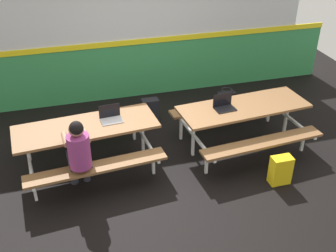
{
  "coord_description": "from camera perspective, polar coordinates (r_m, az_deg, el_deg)",
  "views": [
    {
      "loc": [
        -1.45,
        -5.04,
        3.87
      ],
      "look_at": [
        0.0,
        0.24,
        0.55
      ],
      "focal_mm": 44.33,
      "sensor_mm": 36.0,
      "label": 1
    }
  ],
  "objects": [
    {
      "name": "laptop_dark",
      "position": [
        6.54,
        7.72,
        2.79
      ],
      "size": [
        0.34,
        0.25,
        0.22
      ],
      "color": "black",
      "rests_on": "picnic_table_right"
    },
    {
      "name": "tote_bag_bright",
      "position": [
        8.0,
        7.98,
        3.5
      ],
      "size": [
        0.34,
        0.21,
        0.43
      ],
      "color": "black",
      "rests_on": "ground"
    },
    {
      "name": "satchel_spare",
      "position": [
        7.54,
        -2.46,
        2.17
      ],
      "size": [
        0.3,
        0.22,
        0.44
      ],
      "color": "black",
      "rests_on": "ground"
    },
    {
      "name": "picnic_table_left",
      "position": [
        6.25,
        -11.1,
        -1.24
      ],
      "size": [
        2.14,
        1.72,
        0.74
      ],
      "color": "brown",
      "rests_on": "ground"
    },
    {
      "name": "backpack_dark",
      "position": [
        6.25,
        15.17,
        -5.86
      ],
      "size": [
        0.3,
        0.22,
        0.44
      ],
      "color": "yellow",
      "rests_on": "ground"
    },
    {
      "name": "picnic_table_right",
      "position": [
        6.77,
        10.25,
        1.54
      ],
      "size": [
        2.14,
        1.72,
        0.74
      ],
      "color": "brown",
      "rests_on": "ground"
    },
    {
      "name": "ground_plane",
      "position": [
        6.52,
        0.57,
        -5.28
      ],
      "size": [
        10.0,
        10.0,
        0.02
      ],
      "primitive_type": "cube",
      "color": "black"
    },
    {
      "name": "laptop_silver",
      "position": [
        6.23,
        -7.86,
        1.22
      ],
      "size": [
        0.34,
        0.25,
        0.22
      ],
      "color": "silver",
      "rests_on": "picnic_table_left"
    },
    {
      "name": "student_nearer",
      "position": [
        5.69,
        -12.2,
        -3.35
      ],
      "size": [
        0.39,
        0.53,
        1.21
      ],
      "color": "#2D2D38",
      "rests_on": "ground"
    },
    {
      "name": "accent_backdrop",
      "position": [
        8.12,
        -4.33,
        12.27
      ],
      "size": [
        8.0,
        0.14,
        2.6
      ],
      "color": "#338C4C",
      "rests_on": "ground"
    }
  ]
}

